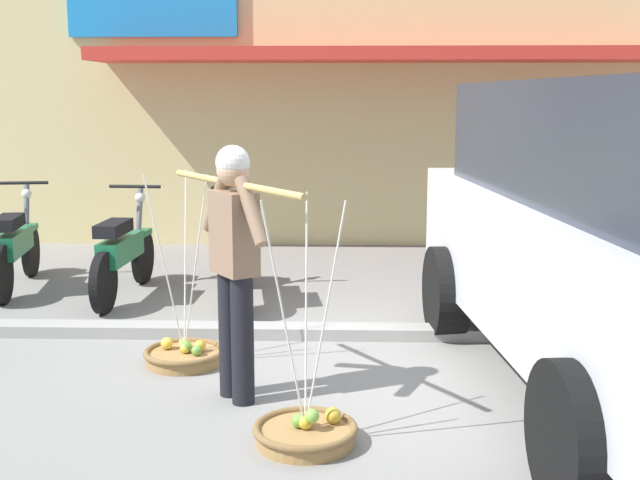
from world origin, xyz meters
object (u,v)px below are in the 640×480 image
object	(u,v)px
motorcycle_second_in_row	(123,253)
wooden_crate	(458,277)
fruit_basket_left_side	(185,354)
fruit_basket_right_side	(306,431)
motorcycle_third_in_row	(239,255)
motorcycle_nearest_shop	(16,247)
fruit_vendor	(234,256)

from	to	relation	value
motorcycle_second_in_row	wooden_crate	xyz separation A→B (m)	(3.38, 0.33, -0.29)
fruit_basket_left_side	motorcycle_second_in_row	bearing A→B (deg)	116.87
fruit_basket_right_side	motorcycle_third_in_row	bearing A→B (deg)	103.94
fruit_basket_right_side	wooden_crate	bearing A→B (deg)	69.42
motorcycle_nearest_shop	motorcycle_third_in_row	world-z (taller)	same
fruit_vendor	fruit_basket_left_side	size ratio (longest dim) A/B	1.17
motorcycle_nearest_shop	wooden_crate	xyz separation A→B (m)	(4.59, 0.02, -0.29)
fruit_basket_left_side	motorcycle_nearest_shop	bearing A→B (deg)	134.03
wooden_crate	motorcycle_second_in_row	bearing A→B (deg)	-174.36
fruit_vendor	wooden_crate	world-z (taller)	fruit_vendor
wooden_crate	motorcycle_third_in_row	bearing A→B (deg)	-169.97
motorcycle_second_in_row	motorcycle_nearest_shop	bearing A→B (deg)	165.66
motorcycle_nearest_shop	motorcycle_third_in_row	xyz separation A→B (m)	(2.38, -0.37, 0.00)
motorcycle_third_in_row	fruit_basket_right_side	bearing A→B (deg)	-76.06
fruit_basket_left_side	wooden_crate	bearing A→B (deg)	44.23
motorcycle_nearest_shop	wooden_crate	size ratio (longest dim) A/B	4.11
fruit_basket_left_side	fruit_basket_right_side	distance (m)	1.70
fruit_basket_left_side	motorcycle_nearest_shop	size ratio (longest dim) A/B	0.80
fruit_basket_left_side	fruit_basket_right_side	world-z (taller)	same
fruit_vendor	fruit_basket_right_side	size ratio (longest dim) A/B	1.17
fruit_basket_right_side	motorcycle_third_in_row	xyz separation A→B (m)	(-0.82, 3.31, 0.38)
fruit_basket_left_side	motorcycle_second_in_row	size ratio (longest dim) A/B	0.80
motorcycle_third_in_row	fruit_vendor	bearing A→B (deg)	-82.93
motorcycle_third_in_row	wooden_crate	xyz separation A→B (m)	(2.21, 0.39, -0.29)
fruit_vendor	motorcycle_nearest_shop	bearing A→B (deg)	132.21
fruit_vendor	motorcycle_second_in_row	bearing A→B (deg)	119.22
motorcycle_nearest_shop	motorcycle_second_in_row	bearing A→B (deg)	-14.34
fruit_basket_left_side	motorcycle_third_in_row	size ratio (longest dim) A/B	0.80
fruit_vendor	fruit_basket_right_side	xyz separation A→B (m)	(0.50, -0.69, -0.90)
fruit_vendor	motorcycle_third_in_row	distance (m)	2.69
fruit_basket_right_side	wooden_crate	distance (m)	3.95
fruit_vendor	wooden_crate	distance (m)	3.64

